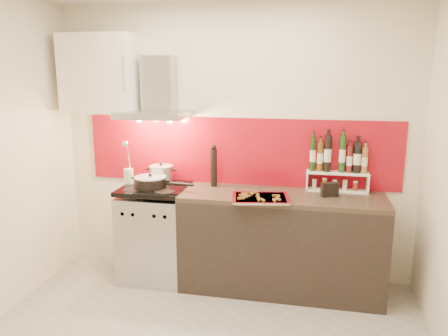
% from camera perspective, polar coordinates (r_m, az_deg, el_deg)
% --- Properties ---
extents(back_wall, '(3.40, 0.02, 2.60)m').
position_cam_1_polar(back_wall, '(4.18, 1.27, 3.31)').
color(back_wall, silver).
rests_on(back_wall, ground).
extents(backsplash, '(3.00, 0.02, 0.64)m').
position_cam_1_polar(backsplash, '(4.17, 1.91, 2.18)').
color(backsplash, maroon).
rests_on(backsplash, back_wall).
extents(range_stove, '(0.60, 0.60, 0.91)m').
position_cam_1_polar(range_stove, '(4.30, -8.87, -8.44)').
color(range_stove, '#B7B7BA').
rests_on(range_stove, ground).
extents(counter, '(1.80, 0.60, 0.90)m').
position_cam_1_polar(counter, '(4.05, 7.48, -9.57)').
color(counter, black).
rests_on(counter, ground).
extents(range_hood, '(0.62, 0.50, 0.61)m').
position_cam_1_polar(range_hood, '(4.16, -8.77, 9.28)').
color(range_hood, '#B7B7BA').
rests_on(range_hood, back_wall).
extents(upper_cabinet, '(0.70, 0.35, 0.72)m').
position_cam_1_polar(upper_cabinet, '(4.37, -15.85, 11.82)').
color(upper_cabinet, white).
rests_on(upper_cabinet, back_wall).
extents(stock_pot, '(0.23, 0.23, 0.20)m').
position_cam_1_polar(stock_pot, '(4.27, -8.19, -0.78)').
color(stock_pot, '#B7B7BA').
rests_on(stock_pot, range_stove).
extents(saute_pan, '(0.58, 0.30, 0.14)m').
position_cam_1_polar(saute_pan, '(4.11, -9.51, -1.82)').
color(saute_pan, black).
rests_on(saute_pan, range_stove).
extents(utensil_jar, '(0.09, 0.14, 0.44)m').
position_cam_1_polar(utensil_jar, '(4.28, -12.39, -0.44)').
color(utensil_jar, silver).
rests_on(utensil_jar, range_stove).
extents(pepper_mill, '(0.06, 0.06, 0.40)m').
position_cam_1_polar(pepper_mill, '(4.10, -1.34, 0.22)').
color(pepper_mill, black).
rests_on(pepper_mill, counter).
extents(step_shelf, '(0.55, 0.15, 0.51)m').
position_cam_1_polar(step_shelf, '(4.06, 14.62, 0.27)').
color(step_shelf, white).
rests_on(step_shelf, counter).
extents(caddy_box, '(0.16, 0.11, 0.12)m').
position_cam_1_polar(caddy_box, '(3.91, 13.64, -2.78)').
color(caddy_box, black).
rests_on(caddy_box, counter).
extents(baking_tray, '(0.54, 0.45, 0.03)m').
position_cam_1_polar(baking_tray, '(3.73, 4.76, -3.91)').
color(baking_tray, silver).
rests_on(baking_tray, counter).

